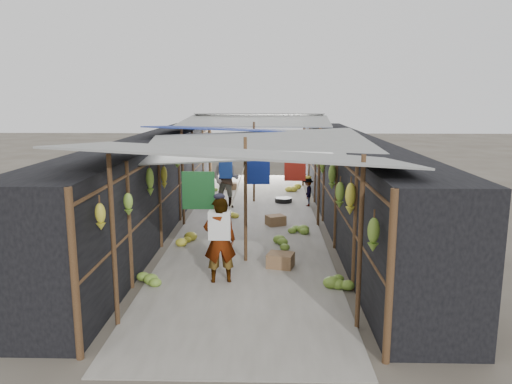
# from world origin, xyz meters

# --- Properties ---
(ground) EXTENTS (80.00, 80.00, 0.00)m
(ground) POSITION_xyz_m (0.00, 0.00, 0.00)
(ground) COLOR #6B6356
(ground) RESTS_ON ground
(aisle_slab) EXTENTS (3.60, 16.00, 0.02)m
(aisle_slab) POSITION_xyz_m (0.00, 6.50, 0.01)
(aisle_slab) COLOR #9E998E
(aisle_slab) RESTS_ON ground
(stall_left) EXTENTS (1.40, 15.00, 2.30)m
(stall_left) POSITION_xyz_m (-2.70, 6.50, 1.15)
(stall_left) COLOR black
(stall_left) RESTS_ON ground
(stall_right) EXTENTS (1.40, 15.00, 2.30)m
(stall_right) POSITION_xyz_m (2.70, 6.50, 1.15)
(stall_right) COLOR black
(stall_right) RESTS_ON ground
(crate_near) EXTENTS (0.59, 0.52, 0.30)m
(crate_near) POSITION_xyz_m (0.72, 2.61, 0.15)
(crate_near) COLOR #8D6547
(crate_near) RESTS_ON ground
(crate_mid) EXTENTS (0.58, 0.54, 0.28)m
(crate_mid) POSITION_xyz_m (0.67, 5.95, 0.14)
(crate_mid) COLOR #8D6547
(crate_mid) RESTS_ON ground
(crate_back) EXTENTS (0.42, 0.34, 0.26)m
(crate_back) POSITION_xyz_m (-0.90, 11.11, 0.13)
(crate_back) COLOR #8D6547
(crate_back) RESTS_ON ground
(black_basin) EXTENTS (0.56, 0.56, 0.17)m
(black_basin) POSITION_xyz_m (0.96, 8.88, 0.08)
(black_basin) COLOR black
(black_basin) RESTS_ON ground
(vendor_elderly) EXTENTS (0.65, 0.48, 1.62)m
(vendor_elderly) POSITION_xyz_m (-0.42, 1.79, 0.81)
(vendor_elderly) COLOR white
(vendor_elderly) RESTS_ON ground
(shopper_blue) EXTENTS (1.01, 0.87, 1.80)m
(shopper_blue) POSITION_xyz_m (-0.84, 8.14, 0.90)
(shopper_blue) COLOR navy
(shopper_blue) RESTS_ON ground
(vendor_seated) EXTENTS (0.36, 0.61, 0.92)m
(vendor_seated) POSITION_xyz_m (1.70, 8.34, 0.46)
(vendor_seated) COLOR #534F47
(vendor_seated) RESTS_ON ground
(market_canopy) EXTENTS (5.62, 15.20, 2.77)m
(market_canopy) POSITION_xyz_m (0.03, 6.82, 2.41)
(market_canopy) COLOR brown
(market_canopy) RESTS_ON ground
(hanging_bananas) EXTENTS (3.95, 14.32, 0.83)m
(hanging_bananas) POSITION_xyz_m (0.24, 6.57, 1.64)
(hanging_bananas) COLOR gold
(hanging_bananas) RESTS_ON ground
(floor_bananas) EXTENTS (3.97, 9.95, 0.35)m
(floor_bananas) POSITION_xyz_m (-0.02, 6.62, 0.15)
(floor_bananas) COLOR olive
(floor_bananas) RESTS_ON ground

